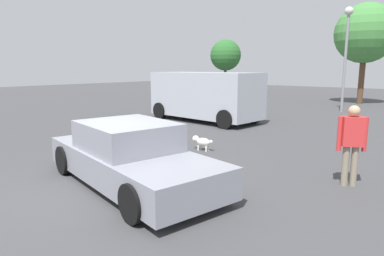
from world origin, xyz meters
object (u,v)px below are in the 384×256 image
light_post_near (347,40)px  van_white (205,95)px  sedan_foreground (130,156)px  pedestrian (352,139)px  dog (202,142)px

light_post_near → van_white: bearing=-118.8°
sedan_foreground → van_white: size_ratio=0.91×
van_white → pedestrian: (7.37, -5.09, -0.20)m
van_white → light_post_near: light_post_near is taller
pedestrian → light_post_near: light_post_near is taller
sedan_foreground → dog: bearing=113.2°
sedan_foreground → light_post_near: bearing=102.2°
van_white → dog: bearing=-48.7°
sedan_foreground → pedestrian: size_ratio=2.93×
light_post_near → pedestrian: bearing=-74.5°
van_white → light_post_near: (3.96, 7.20, 2.64)m
dog → sedan_foreground: bearing=94.9°
dog → pedestrian: 4.23m
pedestrian → dog: bearing=-128.1°
sedan_foreground → van_white: (-3.84, 7.79, 0.59)m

